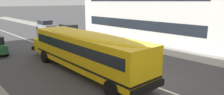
{
  "coord_description": "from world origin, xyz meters",
  "views": [
    {
      "loc": [
        6.59,
        -8.68,
        4.55
      ],
      "look_at": [
        -2.08,
        -0.7,
        1.84
      ],
      "focal_mm": 32.37,
      "sensor_mm": 36.0,
      "label": 1
    }
  ],
  "objects": [
    {
      "name": "ground_plane",
      "position": [
        0.0,
        0.0,
        0.0
      ],
      "size": [
        400.0,
        400.0,
        0.0
      ],
      "primitive_type": "plane",
      "color": "#424244"
    },
    {
      "name": "parked_car_red_under_tree",
      "position": [
        -16.26,
        4.76,
        0.84
      ],
      "size": [
        3.98,
        2.03,
        1.64
      ],
      "rotation": [
        0.0,
        0.0,
        -0.05
      ],
      "color": "maroon",
      "rests_on": "ground_plane"
    },
    {
      "name": "school_bus",
      "position": [
        -4.05,
        -1.4,
        1.58
      ],
      "size": [
        11.92,
        3.0,
        2.65
      ],
      "rotation": [
        0.0,
        0.0,
        3.12
      ],
      "color": "yellow",
      "rests_on": "ground_plane"
    },
    {
      "name": "lane_centreline",
      "position": [
        0.0,
        0.0,
        0.0
      ],
      "size": [
        110.0,
        0.16,
        0.01
      ],
      "primitive_type": "cube",
      "color": "silver",
      "rests_on": "ground_plane"
    },
    {
      "name": "sidewalk_far",
      "position": [
        0.0,
        7.68,
        0.01
      ],
      "size": [
        120.0,
        3.0,
        0.01
      ],
      "primitive_type": "cube",
      "color": "gray",
      "rests_on": "ground_plane"
    },
    {
      "name": "parked_car_grey_far_corner",
      "position": [
        -24.01,
        5.14,
        0.84
      ],
      "size": [
        3.91,
        1.9,
        1.64
      ],
      "rotation": [
        0.0,
        0.0,
        -0.01
      ],
      "color": "gray",
      "rests_on": "ground_plane"
    }
  ]
}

